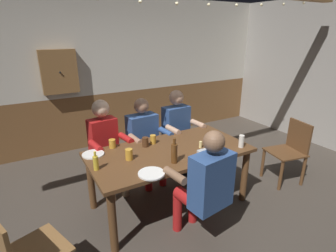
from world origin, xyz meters
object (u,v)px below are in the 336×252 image
Objects in this scene: plate_1 at (93,154)px; wall_dart_cabinet at (59,72)px; condiment_caddy at (204,152)px; bottle_1 at (174,153)px; pint_glass_4 at (153,139)px; plate_0 at (151,173)px; bottle_0 at (96,163)px; pint_glass_0 at (145,142)px; chair_empty_near_right at (290,150)px; pint_glass_2 at (129,154)px; pint_glass_1 at (241,141)px; person_3 at (206,183)px; person_0 at (106,143)px; table_candle at (201,145)px; person_1 at (145,137)px; pint_glass_3 at (112,144)px; person_2 at (179,128)px; dining_table at (170,157)px.

plate_1 is 0.35× the size of wall_dart_cabinet.
condiment_caddy is 0.40m from bottle_1.
pint_glass_4 is (-0.36, 0.56, 0.03)m from condiment_caddy.
condiment_caddy is 0.53× the size of plate_0.
plate_0 is 0.57m from bottle_0.
wall_dart_cabinet reaches higher than pint_glass_0.
chair_empty_near_right is 7.14× the size of pint_glass_2.
bottle_1 is 0.90m from pint_glass_1.
person_3 reaches higher than pint_glass_4.
person_0 is 10.73× the size of pint_glass_0.
table_candle is (0.36, 0.58, 0.10)m from person_3.
person_1 is 1.15m from bottle_0.
bottle_0 is 0.37m from pint_glass_2.
pint_glass_0 is at bearing 93.69° from person_3.
bottle_1 is at bearing 99.46° from chair_empty_near_right.
pint_glass_0 is 0.39m from pint_glass_3.
plate_0 is at bearing 43.86° from person_2.
wall_dart_cabinet is at bearing 97.53° from person_3.
table_candle is 0.49m from pint_glass_1.
wall_dart_cabinet reaches higher than person_1.
person_0 is 1.09m from bottle_1.
pint_glass_0 is 1.15m from pint_glass_1.
wall_dart_cabinet is (0.07, 2.21, 0.61)m from bottle_0.
chair_empty_near_right is at bearing 3.55° from person_3.
table_candle is 0.18m from condiment_caddy.
person_2 reaches higher than plate_1.
person_1 is 4.31× the size of bottle_1.
condiment_caddy is at bearing -66.39° from wall_dart_cabinet.
bottle_0 reaches higher than pint_glass_4.
chair_empty_near_right is 8.07× the size of pint_glass_4.
pint_glass_1 is 0.22× the size of wall_dart_cabinet.
wall_dart_cabinet is at bearing 88.13° from bottle_0.
pint_glass_3 is (-0.44, 0.69, -0.06)m from bottle_1.
plate_1 is at bearing -90.37° from wall_dart_cabinet.
person_3 is at bearing -38.02° from bottle_0.
table_candle is 1.23m from bottle_0.
pint_glass_0 is at bearing 149.29° from pint_glass_1.
condiment_caddy is 1.18m from bottle_0.
person_2 reaches higher than condiment_caddy.
pint_glass_0 is (-0.48, 0.53, 0.03)m from condiment_caddy.
pint_glass_1 is (1.66, -0.32, -0.00)m from bottle_0.
person_1 is at bearing 105.61° from condiment_caddy.
person_0 is at bearing 128.29° from dining_table.
chair_empty_near_right is at bearing -16.74° from pint_glass_0.
condiment_caddy reaches higher than dining_table.
person_3 is at bearing 112.60° from chair_empty_near_right.
person_2 reaches higher than plate_0.
plate_1 is 1.23× the size of bottle_0.
pint_glass_4 is (0.48, -0.13, 0.00)m from pint_glass_3.
plate_1 is at bearing 150.68° from condiment_caddy.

